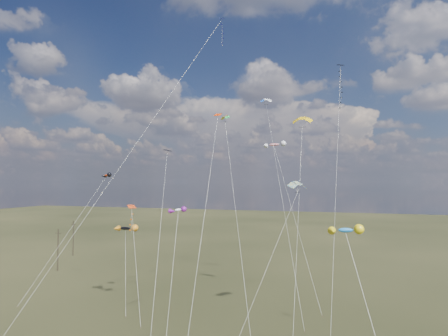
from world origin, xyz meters
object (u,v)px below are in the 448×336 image
(parafoil_yellow, at_px, (302,119))
(diamond_black_high, at_px, (340,97))
(utility_pole_near, at_px, (58,249))
(novelty_black_orange, at_px, (125,229))
(utility_pole_far, at_px, (73,238))

(parafoil_yellow, bearing_deg, diamond_black_high, 38.83)
(utility_pole_near, xyz_separation_m, novelty_black_orange, (23.71, -13.56, 6.40))
(utility_pole_near, bearing_deg, utility_pole_far, 119.74)
(utility_pole_far, xyz_separation_m, diamond_black_high, (60.83, -17.23, 25.38))
(parafoil_yellow, height_order, novelty_black_orange, parafoil_yellow)
(utility_pole_near, bearing_deg, diamond_black_high, -3.50)
(novelty_black_orange, bearing_deg, diamond_black_high, 19.52)
(utility_pole_far, relative_size, parafoil_yellow, 0.30)
(parafoil_yellow, bearing_deg, utility_pole_far, 159.19)
(utility_pole_near, relative_size, diamond_black_high, 0.23)
(novelty_black_orange, bearing_deg, utility_pole_far, 139.01)
(utility_pole_near, relative_size, novelty_black_orange, 0.72)
(utility_pole_near, height_order, diamond_black_high, diamond_black_high)
(utility_pole_far, xyz_separation_m, novelty_black_orange, (31.71, -27.56, 6.40))
(utility_pole_near, distance_m, parafoil_yellow, 53.08)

